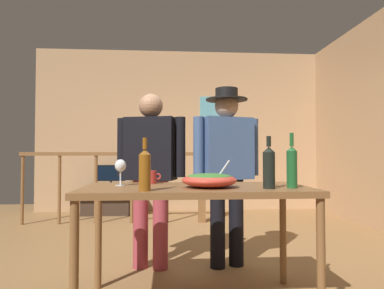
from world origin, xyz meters
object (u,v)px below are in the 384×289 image
(framed_picture, at_px, (216,115))
(serving_table, at_px, (196,198))
(wine_bottle_dark, at_px, (269,167))
(salad_bowl, at_px, (209,179))
(stair_railing, at_px, (144,178))
(wine_glass, at_px, (121,167))
(mug_red, at_px, (150,177))
(wine_bottle_green, at_px, (292,166))
(person_standing_right, at_px, (227,160))
(wine_bottle_amber, at_px, (145,169))
(flat_screen_tv, at_px, (111,174))
(person_standing_left, at_px, (151,165))
(tv_console, at_px, (111,200))

(framed_picture, xyz_separation_m, serving_table, (-0.68, -3.78, -0.99))
(wine_bottle_dark, bearing_deg, salad_bowl, 163.76)
(stair_railing, distance_m, serving_table, 2.76)
(salad_bowl, bearing_deg, wine_glass, 164.10)
(stair_railing, bearing_deg, salad_bowl, -77.82)
(framed_picture, relative_size, mug_red, 5.36)
(wine_bottle_green, height_order, person_standing_right, person_standing_right)
(serving_table, relative_size, wine_bottle_amber, 4.79)
(wine_bottle_dark, xyz_separation_m, wine_bottle_green, (0.15, 0.03, 0.00))
(salad_bowl, bearing_deg, flat_screen_tv, 108.84)
(stair_railing, relative_size, wine_bottle_amber, 8.57)
(wine_bottle_dark, distance_m, wine_bottle_green, 0.16)
(wine_bottle_amber, bearing_deg, person_standing_left, 90.95)
(salad_bowl, relative_size, person_standing_left, 0.23)
(wine_bottle_dark, xyz_separation_m, mug_red, (-0.75, 0.42, -0.09))
(stair_railing, bearing_deg, person_standing_right, -66.58)
(tv_console, bearing_deg, person_standing_left, -73.95)
(flat_screen_tv, height_order, salad_bowl, salad_bowl)
(framed_picture, distance_m, serving_table, 3.96)
(flat_screen_tv, bearing_deg, wine_glass, -79.54)
(tv_console, relative_size, salad_bowl, 2.57)
(wine_bottle_amber, distance_m, person_standing_right, 1.19)
(wine_glass, bearing_deg, serving_table, -10.40)
(tv_console, height_order, mug_red, mug_red)
(mug_red, height_order, person_standing_right, person_standing_right)
(framed_picture, distance_m, mug_red, 3.78)
(tv_console, bearing_deg, mug_red, -75.93)
(wine_bottle_green, relative_size, person_standing_left, 0.23)
(salad_bowl, bearing_deg, person_standing_right, 72.57)
(wine_bottle_dark, bearing_deg, framed_picture, 86.48)
(tv_console, relative_size, wine_bottle_dark, 2.78)
(mug_red, relative_size, person_standing_left, 0.08)
(flat_screen_tv, distance_m, person_standing_right, 3.10)
(person_standing_left, bearing_deg, wine_glass, 90.80)
(wine_bottle_green, distance_m, mug_red, 0.99)
(stair_railing, bearing_deg, wine_glass, -89.62)
(framed_picture, distance_m, person_standing_left, 3.30)
(mug_red, bearing_deg, tv_console, 104.07)
(salad_bowl, distance_m, person_standing_right, 0.86)
(mug_red, bearing_deg, wine_bottle_dark, -29.13)
(tv_console, relative_size, wine_bottle_amber, 2.94)
(tv_console, xyz_separation_m, person_standing_left, (0.79, -2.75, 0.66))
(flat_screen_tv, xyz_separation_m, salad_bowl, (1.20, -3.53, 0.15))
(flat_screen_tv, height_order, person_standing_right, person_standing_right)
(framed_picture, relative_size, person_standing_left, 0.44)
(wine_bottle_amber, xyz_separation_m, person_standing_left, (-0.02, 1.00, -0.00))
(salad_bowl, xyz_separation_m, mug_red, (-0.39, 0.31, -0.00))
(stair_railing, xyz_separation_m, flat_screen_tv, (-0.60, 0.74, 0.02))
(salad_bowl, bearing_deg, framed_picture, 81.13)
(wine_glass, xyz_separation_m, person_standing_right, (0.84, 0.64, 0.03))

